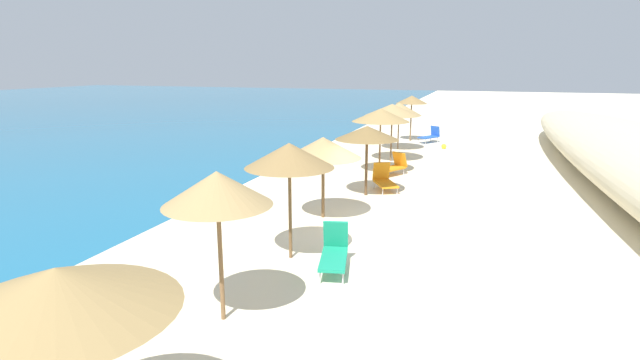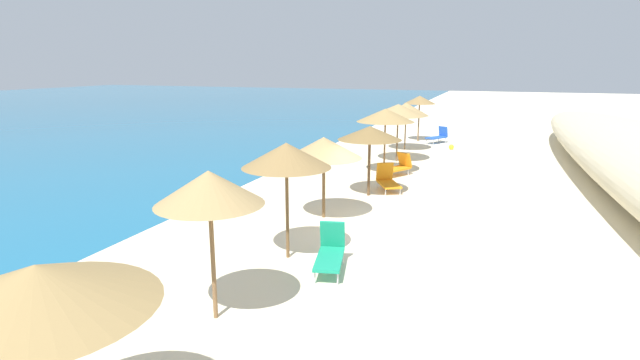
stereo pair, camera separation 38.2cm
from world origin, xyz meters
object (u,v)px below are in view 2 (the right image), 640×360
at_px(beach_umbrella_7, 386,115).
at_px(beach_umbrella_9, 406,109).
at_px(lounge_chair_2, 330,252).
at_px(beach_umbrella_4, 286,155).
at_px(lounge_chair_0, 438,136).
at_px(lounge_chair_1, 387,180).
at_px(beach_umbrella_6, 370,133).
at_px(beach_umbrella_3, 209,188).
at_px(beach_umbrella_5, 324,148).
at_px(beach_ball, 451,147).
at_px(beach_umbrella_8, 398,110).
at_px(beach_umbrella_2, 37,287).
at_px(lounge_chair_3, 397,166).
at_px(beach_umbrella_10, 420,100).

relative_size(beach_umbrella_7, beach_umbrella_9, 1.08).
relative_size(beach_umbrella_7, lounge_chair_2, 1.78).
bearing_deg(lounge_chair_2, beach_umbrella_4, -28.06).
distance_m(lounge_chair_0, lounge_chair_1, 12.37).
distance_m(beach_umbrella_6, lounge_chair_0, 13.50).
distance_m(beach_umbrella_3, lounge_chair_1, 10.80).
xyz_separation_m(beach_umbrella_5, beach_ball, (14.26, -2.43, -2.05)).
bearing_deg(beach_umbrella_9, beach_umbrella_6, -176.47).
bearing_deg(beach_umbrella_8, lounge_chair_1, -171.69).
xyz_separation_m(beach_umbrella_9, lounge_chair_2, (-16.98, -1.50, -1.82)).
relative_size(beach_umbrella_4, beach_umbrella_7, 1.01).
bearing_deg(beach_umbrella_9, beach_umbrella_7, -177.14).
height_order(beach_umbrella_2, beach_umbrella_9, beach_umbrella_9).
bearing_deg(beach_umbrella_8, lounge_chair_3, -167.93).
xyz_separation_m(beach_umbrella_5, beach_umbrella_10, (16.72, -0.17, 0.34)).
relative_size(beach_umbrella_2, beach_umbrella_7, 0.92).
bearing_deg(beach_umbrella_7, lounge_chair_1, -164.42).
bearing_deg(beach_umbrella_9, beach_umbrella_8, -175.75).
height_order(lounge_chair_0, lounge_chair_1, lounge_chair_1).
height_order(beach_umbrella_3, lounge_chair_1, beach_umbrella_3).
distance_m(beach_umbrella_4, lounge_chair_3, 10.28).
xyz_separation_m(beach_umbrella_9, lounge_chair_1, (-9.27, -1.11, -1.86)).
bearing_deg(beach_umbrella_2, lounge_chair_3, -1.46).
bearing_deg(beach_umbrella_5, lounge_chair_1, -15.44).
distance_m(beach_umbrella_10, lounge_chair_3, 10.32).
bearing_deg(beach_umbrella_3, beach_umbrella_2, -175.72).
relative_size(beach_umbrella_4, lounge_chair_2, 1.80).
bearing_deg(lounge_chair_0, beach_umbrella_5, 116.41).
relative_size(beach_umbrella_7, beach_umbrella_10, 1.01).
relative_size(beach_umbrella_5, beach_umbrella_8, 0.90).
relative_size(beach_umbrella_3, beach_umbrella_8, 1.01).
bearing_deg(beach_umbrella_2, lounge_chair_2, -8.67).
distance_m(beach_umbrella_7, beach_umbrella_10, 9.91).
xyz_separation_m(beach_umbrella_7, beach_umbrella_9, (6.47, 0.32, -0.28)).
height_order(beach_umbrella_4, beach_umbrella_10, beach_umbrella_4).
relative_size(beach_umbrella_4, lounge_chair_1, 1.94).
relative_size(beach_umbrella_6, lounge_chair_0, 1.67).
height_order(beach_umbrella_3, beach_ball, beach_umbrella_3).
height_order(beach_umbrella_3, beach_umbrella_9, beach_umbrella_3).
distance_m(beach_umbrella_8, lounge_chair_3, 3.84).
xyz_separation_m(beach_umbrella_2, beach_ball, (24.54, -1.94, -2.19)).
height_order(beach_umbrella_5, beach_ball, beach_umbrella_5).
relative_size(beach_umbrella_8, lounge_chair_3, 1.72).
height_order(beach_umbrella_4, beach_umbrella_5, beach_umbrella_4).
xyz_separation_m(beach_umbrella_8, beach_ball, (4.47, -2.18, -2.36)).
height_order(beach_umbrella_5, beach_umbrella_10, beach_umbrella_10).
bearing_deg(beach_umbrella_3, beach_umbrella_5, 1.93).
xyz_separation_m(beach_umbrella_4, beach_umbrella_5, (3.37, 0.29, -0.36)).
height_order(beach_umbrella_2, beach_umbrella_7, beach_umbrella_7).
xyz_separation_m(beach_umbrella_4, lounge_chair_2, (-0.33, -1.22, -2.12)).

